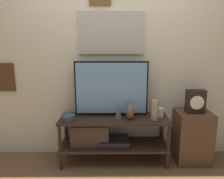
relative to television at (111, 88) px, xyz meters
name	(u,v)px	position (x,y,z in m)	size (l,w,h in m)	color
ground_plane	(114,172)	(0.03, -0.34, -0.92)	(12.00, 12.00, 0.00)	brown
wall_back	(114,52)	(0.03, 0.17, 0.43)	(6.40, 0.08, 2.70)	beige
media_console	(105,134)	(-0.08, -0.09, -0.56)	(1.32, 0.41, 0.58)	black
television	(111,88)	(0.00, 0.00, 0.00)	(0.89, 0.05, 0.68)	black
vase_urn_stoneware	(130,112)	(0.22, -0.13, -0.26)	(0.10, 0.14, 0.18)	brown
vase_wide_bowl	(68,118)	(-0.51, -0.17, -0.31)	(0.16, 0.16, 0.07)	#2D4251
vase_tall_ceramic	(155,110)	(0.51, -0.16, -0.23)	(0.08, 0.08, 0.24)	tan
vase_slim_bronze	(118,111)	(0.08, -0.09, -0.26)	(0.09, 0.09, 0.17)	#4C5647
candle_jar	(160,112)	(0.60, -0.05, -0.29)	(0.08, 0.08, 0.11)	silver
side_table	(192,136)	(1.01, -0.07, -0.60)	(0.41, 0.38, 0.64)	#513823
mantel_clock	(195,101)	(1.00, -0.11, -0.14)	(0.22, 0.11, 0.28)	black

